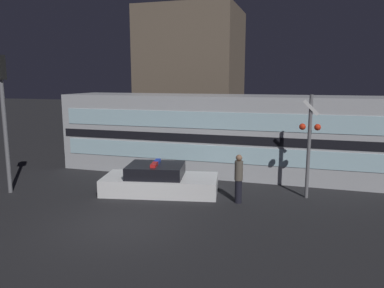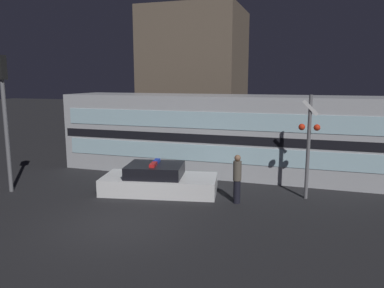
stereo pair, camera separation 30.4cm
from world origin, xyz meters
name	(u,v)px [view 1 (the left image)]	position (x,y,z in m)	size (l,w,h in m)	color
ground_plane	(121,225)	(0.00, 0.00, 0.00)	(120.00, 120.00, 0.00)	black
train	(218,134)	(1.35, 7.30, 1.82)	(14.88, 2.97, 3.64)	#B7BABF
police_car	(159,181)	(-0.09, 3.40, 0.46)	(4.69, 2.72, 1.24)	silver
pedestrian	(239,178)	(3.07, 3.08, 0.90)	(0.30, 0.30, 1.76)	black
crossing_signal_near	(309,141)	(5.41, 4.34, 2.17)	(0.76, 0.32, 3.84)	slate
traffic_light_corner	(3,105)	(-5.70, 1.72, 3.40)	(0.30, 0.46, 5.26)	slate
building_left	(192,76)	(-2.68, 16.39, 4.59)	(6.62, 6.10, 9.18)	brown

